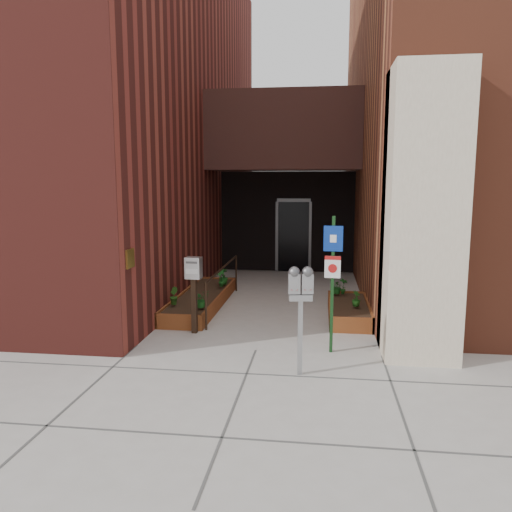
% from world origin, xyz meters
% --- Properties ---
extents(ground, '(80.00, 80.00, 0.00)m').
position_xyz_m(ground, '(0.00, 0.00, 0.00)').
color(ground, '#9E9991').
rests_on(ground, ground).
extents(architecture, '(20.00, 14.60, 10.00)m').
position_xyz_m(architecture, '(-0.18, 6.89, 4.98)').
color(architecture, maroon).
rests_on(architecture, ground).
extents(planter_left, '(0.90, 3.60, 0.30)m').
position_xyz_m(planter_left, '(-1.55, 2.70, 0.13)').
color(planter_left, maroon).
rests_on(planter_left, ground).
extents(planter_right, '(0.80, 2.20, 0.30)m').
position_xyz_m(planter_right, '(1.60, 2.20, 0.13)').
color(planter_right, maroon).
rests_on(planter_right, ground).
extents(handrail, '(0.04, 3.34, 0.90)m').
position_xyz_m(handrail, '(-1.05, 2.65, 0.75)').
color(handrail, black).
rests_on(handrail, ground).
extents(parking_meter, '(0.36, 0.19, 1.56)m').
position_xyz_m(parking_meter, '(0.75, -0.92, 1.20)').
color(parking_meter, gray).
rests_on(parking_meter, ground).
extents(sign_post, '(0.30, 0.08, 2.18)m').
position_xyz_m(sign_post, '(1.21, 0.08, 1.34)').
color(sign_post, '#133616').
rests_on(sign_post, ground).
extents(payment_dropbox, '(0.29, 0.23, 1.39)m').
position_xyz_m(payment_dropbox, '(-1.22, 0.80, 1.00)').
color(payment_dropbox, black).
rests_on(payment_dropbox, ground).
extents(shrub_left_a, '(0.43, 0.43, 0.33)m').
position_xyz_m(shrub_left_a, '(-1.25, 1.46, 0.47)').
color(shrub_left_a, '#175319').
rests_on(shrub_left_a, planter_left).
extents(shrub_left_b, '(0.26, 0.26, 0.35)m').
position_xyz_m(shrub_left_b, '(-1.85, 1.62, 0.47)').
color(shrub_left_b, '#295A19').
rests_on(shrub_left_b, planter_left).
extents(shrub_left_c, '(0.28, 0.28, 0.38)m').
position_xyz_m(shrub_left_c, '(-1.25, 3.67, 0.49)').
color(shrub_left_c, '#195819').
rests_on(shrub_left_c, planter_left).
extents(shrub_left_d, '(0.30, 0.30, 0.41)m').
position_xyz_m(shrub_left_d, '(-1.25, 3.39, 0.50)').
color(shrub_left_d, '#1A5E1D').
rests_on(shrub_left_d, planter_left).
extents(shrub_right_a, '(0.24, 0.24, 0.30)m').
position_xyz_m(shrub_right_a, '(1.72, 1.95, 0.45)').
color(shrub_right_a, '#1F5A19').
rests_on(shrub_right_a, planter_right).
extents(shrub_right_b, '(0.25, 0.25, 0.35)m').
position_xyz_m(shrub_right_b, '(1.52, 2.99, 0.48)').
color(shrub_right_b, '#1A5D1A').
rests_on(shrub_right_b, planter_right).
extents(shrub_right_c, '(0.39, 0.39, 0.31)m').
position_xyz_m(shrub_right_c, '(1.38, 2.97, 0.45)').
color(shrub_right_c, '#164F18').
rests_on(shrub_right_c, planter_right).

